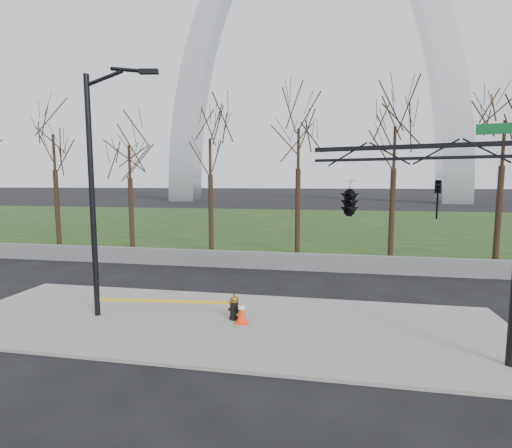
% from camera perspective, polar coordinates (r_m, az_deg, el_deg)
% --- Properties ---
extents(ground, '(500.00, 500.00, 0.00)m').
position_cam_1_polar(ground, '(12.68, -4.97, -14.89)').
color(ground, black).
rests_on(ground, ground).
extents(sidewalk, '(18.00, 6.00, 0.10)m').
position_cam_1_polar(sidewalk, '(12.66, -4.97, -14.68)').
color(sidewalk, slate).
rests_on(sidewalk, ground).
extents(grass_strip, '(120.00, 40.00, 0.06)m').
position_cam_1_polar(grass_strip, '(41.76, 5.97, 0.10)').
color(grass_strip, '#183413').
rests_on(grass_strip, ground).
extents(guardrail, '(60.00, 0.30, 0.90)m').
position_cam_1_polar(guardrail, '(20.08, 1.09, -5.52)').
color(guardrail, '#59595B').
rests_on(guardrail, ground).
extents(gateway_arch, '(66.00, 6.00, 65.00)m').
position_cam_1_polar(gateway_arch, '(90.83, 8.65, 24.25)').
color(gateway_arch, '#B7B9BE').
rests_on(gateway_arch, ground).
extents(tree_row, '(48.99, 4.00, 8.71)m').
position_cam_1_polar(tree_row, '(23.45, 6.33, 5.77)').
color(tree_row, black).
rests_on(tree_row, ground).
extents(fire_hydrant, '(0.51, 0.34, 0.84)m').
position_cam_1_polar(fire_hydrant, '(12.70, -3.25, -12.51)').
color(fire_hydrant, black).
rests_on(fire_hydrant, sidewalk).
extents(traffic_cone, '(0.44, 0.44, 0.75)m').
position_cam_1_polar(traffic_cone, '(12.35, -2.20, -13.13)').
color(traffic_cone, '#FF3A0D').
rests_on(traffic_cone, sidewalk).
extents(street_light, '(2.38, 0.55, 8.21)m').
position_cam_1_polar(street_light, '(13.39, -22.77, 6.31)').
color(street_light, black).
rests_on(street_light, ground).
extents(traffic_signal_mast, '(4.97, 2.54, 6.00)m').
position_cam_1_polar(traffic_signal_mast, '(10.69, 18.01, 3.65)').
color(traffic_signal_mast, black).
rests_on(traffic_signal_mast, ground).
extents(caution_tape, '(4.97, 0.48, 0.43)m').
position_cam_1_polar(caution_tape, '(13.10, -12.75, -11.46)').
color(caution_tape, yellow).
rests_on(caution_tape, ground).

